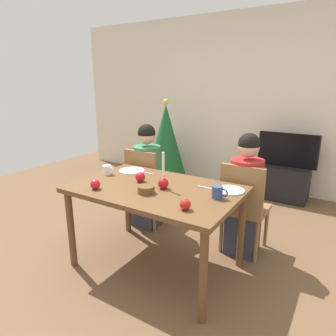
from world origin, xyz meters
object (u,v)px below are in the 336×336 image
Objects in this scene: plate_right at (230,190)px; apple_near_candle at (95,184)px; plate_left at (132,171)px; tv at (288,150)px; bowl_walnuts at (146,189)px; mug_right at (218,192)px; chair_right at (244,204)px; apple_by_right_mug at (140,177)px; dining_table at (156,196)px; person_right_child at (245,197)px; christmas_tree at (166,141)px; tv_stand at (284,183)px; person_left_child at (147,177)px; chair_left at (146,183)px; candle_centerpiece at (163,181)px; mug_left at (107,170)px; apple_by_left_plate at (185,204)px.

apple_near_candle is (-0.96, -0.54, 0.04)m from plate_right.
plate_left is at bearing 96.86° from apple_near_candle.
bowl_walnuts is at bearing -104.11° from tv.
mug_right is 0.56m from bowl_walnuts.
apple_by_right_mug is at bearing -144.19° from chair_right.
person_right_child reaches higher than dining_table.
mug_right is 0.74m from apple_by_right_mug.
christmas_tree reaches higher than bowl_walnuts.
person_right_child is at bearing -91.77° from tv_stand.
bowl_walnuts is at bearing -54.88° from person_left_child.
apple_by_right_mug is at bearing -110.12° from tv_stand.
dining_table is 2.19× the size of tv_stand.
tv is 6.12× the size of mug_right.
chair_left is at bearing -66.26° from christmas_tree.
plate_right is at bearing 25.65° from candle_centerpiece.
tv_stand is at bearing 88.26° from chair_right.
tv is 2.36m from candle_centerpiece.
tv is (1.17, 1.66, 0.14)m from person_left_child.
tv_stand is at bearing 87.76° from mug_right.
tv is 2.26m from mug_right.
apple_near_candle is (0.20, -0.36, -0.00)m from mug_left.
tv reaches higher than mug_right.
tv reaches higher than apple_by_left_plate.
chair_right is at bearing 42.88° from apple_near_candle.
person_right_child is 1.48× the size of tv.
person_left_child is 1.00× the size of person_right_child.
bowl_walnuts is (-0.57, -0.76, 0.27)m from chair_right.
mug_right is 0.95× the size of bowl_walnuts.
person_left_child reaches higher than mug_left.
chair_left reaches higher than bowl_walnuts.
apple_near_candle is (0.07, -0.57, 0.04)m from plate_left.
candle_centerpiece is at bearing -128.58° from person_right_child.
person_right_child is (1.12, 0.00, 0.00)m from person_left_child.
plate_right is 0.68m from bowl_walnuts.
tv is 2.55m from mug_left.
bowl_walnuts is at bearing -53.74° from chair_left.
tv reaches higher than plate_right.
christmas_tree is at bearing 124.85° from apple_by_left_plate.
tv is (0.63, 2.30, 0.04)m from dining_table.
plate_left is (0.08, -0.34, 0.24)m from chair_left.
chair_left is at bearing 180.00° from chair_right.
mug_right is 0.34m from apple_by_left_plate.
chair_right is 3.78× the size of plate_right.
dining_table is 4.51× the size of candle_centerpiece.
christmas_tree reaches higher than chair_left.
dining_table reaches higher than tv_stand.
tv is 10.01× the size of apple_by_left_plate.
plate_right is 1.18m from mug_left.
dining_table is 1.19× the size of person_left_child.
plate_right is 3.01× the size of apple_by_left_plate.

